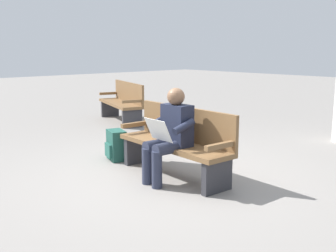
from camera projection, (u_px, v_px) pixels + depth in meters
ground_plane at (173, 176)px, 5.37m from camera, size 40.00×40.00×0.00m
bench_near at (177, 141)px, 5.32m from camera, size 1.82×0.58×0.90m
person_seated at (170, 133)px, 5.04m from camera, size 0.59×0.59×1.18m
backpack at (116, 145)px, 6.10m from camera, size 0.40×0.34×0.45m
bench_far at (123, 102)px, 9.31m from camera, size 1.86×0.99×0.90m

